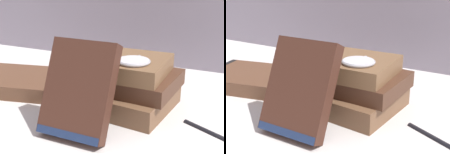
# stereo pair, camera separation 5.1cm
# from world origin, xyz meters

# --- Properties ---
(ground_plane) EXTENTS (3.00, 3.00, 0.00)m
(ground_plane) POSITION_xyz_m (0.00, 0.00, 0.00)
(ground_plane) COLOR silver
(book_flat_bottom) EXTENTS (0.21, 0.17, 0.04)m
(book_flat_bottom) POSITION_xyz_m (0.04, 0.05, 0.02)
(book_flat_bottom) COLOR brown
(book_flat_bottom) RESTS_ON ground_plane
(book_flat_middle) EXTENTS (0.20, 0.15, 0.03)m
(book_flat_middle) POSITION_xyz_m (0.06, 0.05, 0.05)
(book_flat_middle) COLOR #4C2D1E
(book_flat_middle) RESTS_ON book_flat_bottom
(book_flat_top) EXTENTS (0.18, 0.13, 0.03)m
(book_flat_top) POSITION_xyz_m (0.05, 0.05, 0.08)
(book_flat_top) COLOR brown
(book_flat_top) RESTS_ON book_flat_middle
(book_side_left) EXTENTS (0.24, 0.19, 0.03)m
(book_side_left) POSITION_xyz_m (-0.18, 0.04, 0.01)
(book_side_left) COLOR brown
(book_side_left) RESTS_ON ground_plane
(book_leaning_front) EXTENTS (0.11, 0.09, 0.15)m
(book_leaning_front) POSITION_xyz_m (0.04, -0.08, 0.07)
(book_leaning_front) COLOR #422319
(book_leaning_front) RESTS_ON ground_plane
(pocket_watch) EXTENTS (0.06, 0.06, 0.01)m
(pocket_watch) POSITION_xyz_m (0.09, 0.02, 0.10)
(pocket_watch) COLOR silver
(pocket_watch) RESTS_ON book_flat_top
(reading_glasses) EXTENTS (0.09, 0.04, 0.00)m
(reading_glasses) POSITION_xyz_m (-0.02, 0.21, 0.00)
(reading_glasses) COLOR black
(reading_glasses) RESTS_ON ground_plane
(fountain_pen) EXTENTS (0.14, 0.08, 0.01)m
(fountain_pen) POSITION_xyz_m (0.25, -0.00, 0.00)
(fountain_pen) COLOR black
(fountain_pen) RESTS_ON ground_plane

